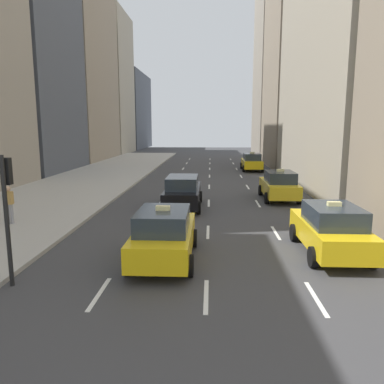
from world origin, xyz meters
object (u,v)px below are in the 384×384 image
object	(u,v)px
taxi_third	(279,185)
taxi_fourth	(252,162)
pedestrian_far_walking	(9,203)
traffic_light_pole	(7,199)
sedan_black_near	(183,192)
taxi_lead	(331,229)
taxi_second	(164,234)

from	to	relation	value
taxi_third	taxi_fourth	world-z (taller)	same
taxi_fourth	pedestrian_far_walking	xyz separation A→B (m)	(-12.85, -22.16, 0.19)
pedestrian_far_walking	traffic_light_pole	xyz separation A→B (m)	(3.30, -5.93, 1.34)
taxi_fourth	taxi_third	bearing A→B (deg)	-90.00
taxi_third	sedan_black_near	distance (m)	6.18
taxi_fourth	taxi_lead	bearing A→B (deg)	-90.00
taxi_third	pedestrian_far_walking	size ratio (longest dim) A/B	2.67
taxi_fourth	pedestrian_far_walking	size ratio (longest dim) A/B	2.67
taxi_lead	sedan_black_near	xyz separation A→B (m)	(-5.60, 7.17, 0.01)
pedestrian_far_walking	traffic_light_pole	distance (m)	6.92
taxi_fourth	sedan_black_near	size ratio (longest dim) A/B	0.92
taxi_third	taxi_second	bearing A→B (deg)	-117.61
pedestrian_far_walking	traffic_light_pole	world-z (taller)	traffic_light_pole
taxi_second	taxi_fourth	distance (m)	26.61
taxi_lead	sedan_black_near	bearing A→B (deg)	127.99
taxi_fourth	sedan_black_near	world-z (taller)	taxi_fourth
taxi_second	traffic_light_pole	xyz separation A→B (m)	(-3.95, -2.08, 1.53)
taxi_lead	sedan_black_near	world-z (taller)	taxi_lead
traffic_light_pole	taxi_fourth	bearing A→B (deg)	71.22
taxi_third	taxi_fourth	bearing A→B (deg)	90.00
taxi_second	taxi_lead	bearing A→B (deg)	9.47
taxi_lead	taxi_fourth	xyz separation A→B (m)	(0.00, 25.08, 0.00)
taxi_lead	pedestrian_far_walking	bearing A→B (deg)	167.21
taxi_fourth	pedestrian_far_walking	world-z (taller)	taxi_fourth
taxi_lead	sedan_black_near	distance (m)	9.10
taxi_fourth	pedestrian_far_walking	bearing A→B (deg)	-120.11
taxi_lead	traffic_light_pole	distance (m)	10.13
taxi_second	taxi_fourth	bearing A→B (deg)	77.85
taxi_lead	taxi_second	xyz separation A→B (m)	(-5.60, -0.93, 0.00)
taxi_second	taxi_fourth	size ratio (longest dim) A/B	1.00
taxi_lead	taxi_second	bearing A→B (deg)	-170.53
taxi_second	pedestrian_far_walking	bearing A→B (deg)	152.02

